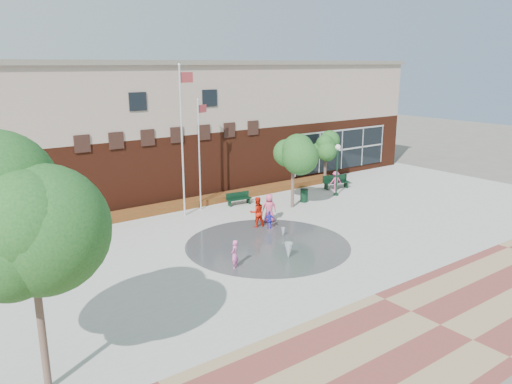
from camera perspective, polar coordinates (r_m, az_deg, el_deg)
ground at (r=23.49m, az=5.88°, el=-8.13°), size 120.00×120.00×0.00m
plaza_concrete at (r=26.36m, az=0.00°, el=-5.47°), size 46.00×18.00×0.01m
paver_band at (r=19.44m, az=20.32°, el=-14.08°), size 46.00×6.00×0.01m
splash_pad at (r=25.61m, az=1.34°, el=-6.08°), size 8.40×8.40×0.01m
library_building at (r=36.75m, az=-12.72°, el=7.34°), size 44.40×10.40×9.20m
flower_bed at (r=32.48m, az=-8.01°, el=-1.74°), size 26.00×1.20×0.40m
flagpole_left at (r=29.69m, az=-8.41°, el=6.62°), size 1.05×0.27×9.01m
flagpole_right at (r=31.01m, az=-6.47°, el=4.92°), size 0.82×0.34×6.96m
lamp_right at (r=34.92m, az=9.27°, el=3.17°), size 0.38×0.38×3.63m
bench_left at (r=26.56m, az=-19.66°, el=-5.49°), size 1.94×0.60×0.97m
bench_mid at (r=32.61m, az=-1.97°, el=-1.04°), size 1.71×0.66×0.84m
bench_right at (r=37.27m, az=9.12°, el=0.85°), size 2.06×1.09×1.00m
trash_can at (r=33.38m, az=5.51°, el=-0.41°), size 0.54×0.54×0.89m
tree_big_left at (r=14.14m, az=-24.77°, el=-0.92°), size 4.88×4.88×7.81m
tree_mid at (r=31.43m, az=4.28°, el=4.59°), size 2.94×2.94×4.96m
tree_small_right at (r=38.47m, az=8.00°, el=5.22°), size 2.32×2.32×3.96m
water_jet_a at (r=23.91m, az=3.71°, el=-7.66°), size 0.40×0.40×0.78m
water_jet_b at (r=26.81m, az=3.10°, el=-5.15°), size 0.22×0.22×0.49m
child_splash at (r=22.61m, az=-2.47°, el=-7.15°), size 0.59×0.55×1.35m
adult_red at (r=28.06m, az=0.12°, el=-2.32°), size 0.98×0.84×1.77m
adult_pink at (r=28.94m, az=1.53°, el=-1.87°), size 0.99×0.88×1.70m
child_blue at (r=27.83m, az=1.55°, el=-3.24°), size 0.66×0.55×1.06m
person_bench at (r=36.62m, az=9.09°, el=1.25°), size 1.04×0.76×1.44m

